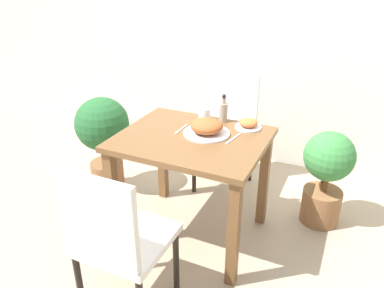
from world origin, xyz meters
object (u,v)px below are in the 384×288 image
Objects in this scene: drink_cup at (204,114)px; sauce_bottle at (223,111)px; chair_far at (228,126)px; chair_near at (116,237)px; side_plate at (248,124)px; food_plate at (207,128)px; potted_plant_right at (326,173)px; potted_plant_left at (103,134)px.

drink_cup is 0.44× the size of sauce_bottle.
chair_far is 10.73× the size of drink_cup.
chair_near reaches higher than side_plate.
chair_near is 1.51m from chair_far.
side_plate is at bearing -1.44° from drink_cup.
chair_far is 3.13× the size of food_plate.
side_plate is 0.66m from potted_plant_right.
potted_plant_right is at bearing 9.56° from potted_plant_left.
drink_cup is at bearing -90.08° from chair_near.
side_plate is 2.02× the size of drink_cup.
chair_near and chair_far have the same top height.
food_plate is (0.11, 0.84, 0.26)m from chair_near.
drink_cup reaches higher than potted_plant_right.
chair_far is 4.75× the size of sauce_bottle.
side_plate is 0.89× the size of sauce_bottle.
chair_near is 1.16× the size of potted_plant_left.
chair_far is 1.16× the size of potted_plant_left.
sauce_bottle is (0.13, 1.08, 0.29)m from chair_near.
chair_near is 1.31× the size of potted_plant_right.
food_plate reaches higher than side_plate.
side_plate is 0.22× the size of potted_plant_left.
food_plate reaches higher than potted_plant_right.
potted_plant_right is (0.82, 1.28, -0.12)m from chair_near.
potted_plant_right is (0.51, 0.23, -0.36)m from side_plate.
food_plate is at bearing -135.72° from side_plate.
chair_far is 5.32× the size of side_plate.
potted_plant_left is at bearing -175.04° from sauce_bottle.
chair_far reaches higher than potted_plant_left.
chair_far reaches higher than side_plate.
sauce_bottle is 0.24× the size of potted_plant_left.
side_plate is at bearing -11.98° from sauce_bottle.
chair_far is at bearing 30.92° from potted_plant_left.
sauce_bottle reaches higher than food_plate.
potted_plant_right is at bearing -16.00° from chair_far.
drink_cup is at bearing 178.56° from side_plate.
side_plate is at bearing -57.55° from chair_far.
drink_cup is 0.13m from sauce_bottle.
food_plate reaches higher than drink_cup.
sauce_bottle is at bearing 4.96° from potted_plant_left.
chair_far reaches higher than potted_plant_right.
potted_plant_right is at bearing 31.43° from food_plate.
potted_plant_left is (-0.85, -0.51, -0.03)m from chair_far.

